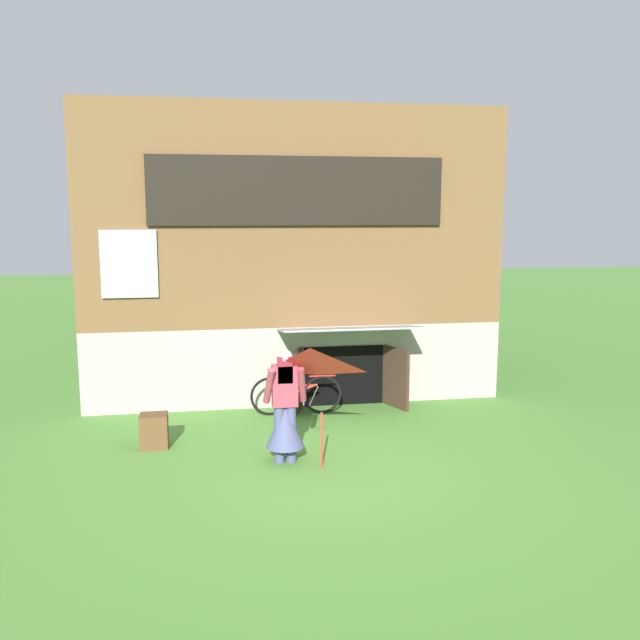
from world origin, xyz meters
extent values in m
plane|color=#4C7F33|center=(0.00, 0.00, 0.00)|extent=(60.00, 60.00, 0.00)
cube|color=#9E998E|center=(0.00, 5.52, 0.70)|extent=(7.31, 5.03, 1.40)
cube|color=brown|center=(0.00, 5.52, 3.28)|extent=(7.31, 5.03, 3.76)
cube|color=black|center=(0.00, 2.96, 3.71)|extent=(4.93, 0.08, 1.13)
cube|color=#9EB7C6|center=(0.00, 2.98, 3.71)|extent=(4.77, 0.04, 1.01)
cube|color=#9EB7C6|center=(-2.77, 2.97, 2.53)|extent=(0.90, 0.06, 1.10)
cube|color=black|center=(0.80, 2.98, 0.53)|extent=(1.40, 0.03, 1.05)
cube|color=#3D2B1E|center=(-0.05, 2.70, 0.53)|extent=(0.28, 0.68, 1.05)
cube|color=#3D2B1E|center=(1.65, 2.70, 0.53)|extent=(0.33, 0.67, 1.05)
cube|color=gray|center=(0.80, 2.45, 1.45)|extent=(2.33, 1.09, 0.18)
cylinder|color=#474C75|center=(-0.61, 0.39, 0.39)|extent=(0.14, 0.14, 0.79)
cylinder|color=#474C75|center=(-0.45, 0.39, 0.39)|extent=(0.14, 0.14, 0.79)
cone|color=#474C75|center=(-0.53, 0.39, 0.51)|extent=(0.52, 0.52, 0.59)
cube|color=#993847|center=(-0.53, 0.39, 1.07)|extent=(0.34, 0.20, 0.56)
cylinder|color=#993847|center=(-0.75, 0.29, 1.10)|extent=(0.17, 0.32, 0.52)
cylinder|color=#993847|center=(-0.31, 0.29, 1.10)|extent=(0.17, 0.32, 0.52)
cube|color=maroon|center=(-0.53, 0.33, 1.30)|extent=(0.20, 0.08, 0.36)
sphere|color=#D8AD8E|center=(-0.53, 0.39, 1.45)|extent=(0.21, 0.21, 0.21)
pyramid|color=red|center=(-0.28, -0.22, 1.25)|extent=(1.15, 1.02, 0.54)
cylinder|color=beige|center=(-0.18, 0.14, 0.97)|extent=(0.01, 0.71, 0.45)
cylinder|color=red|center=(-0.08, 0.09, 0.38)|extent=(0.03, 0.03, 0.76)
torus|color=black|center=(0.34, 2.52, 0.33)|extent=(0.65, 0.06, 0.65)
torus|color=black|center=(-0.54, 2.55, 0.33)|extent=(0.65, 0.06, 0.65)
cylinder|color=red|center=(-0.10, 2.54, 0.49)|extent=(0.66, 0.06, 0.04)
cylinder|color=red|center=(-0.10, 2.54, 0.39)|extent=(0.73, 0.06, 0.27)
cylinder|color=red|center=(-0.32, 2.55, 0.49)|extent=(0.04, 0.04, 0.37)
cube|color=black|center=(-0.32, 2.55, 0.68)|extent=(0.20, 0.08, 0.05)
cylinder|color=red|center=(0.34, 2.52, 0.65)|extent=(0.44, 0.04, 0.03)
cube|color=brown|center=(-2.33, 1.26, 0.25)|extent=(0.39, 0.33, 0.49)
camera|label=1|loc=(-1.50, -8.37, 3.36)|focal=38.05mm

